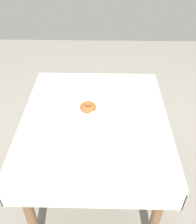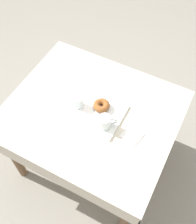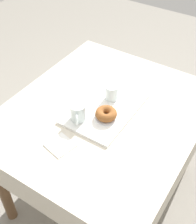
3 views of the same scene
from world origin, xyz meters
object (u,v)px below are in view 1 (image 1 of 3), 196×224
Objects in this scene: serving_tray at (95,118)px; water_glass_near at (95,120)px; donut_plate_left at (88,110)px; paper_napkin at (102,90)px; tea_mug_left at (105,98)px; sugar_donut_left at (88,107)px; dining_table at (95,129)px.

serving_tray is 5.41× the size of water_glass_near.
donut_plate_left is 1.00× the size of paper_napkin.
water_glass_near is (0.08, 0.01, 0.05)m from serving_tray.
tea_mug_left is 1.33× the size of water_glass_near.
sugar_donut_left is 0.28m from paper_napkin.
sugar_donut_left is (-0.05, -0.05, 0.16)m from dining_table.
sugar_donut_left is 0.95× the size of paper_napkin.
serving_tray is 0.34m from paper_napkin.
paper_napkin is at bearing 161.37° from donut_plate_left.
donut_plate_left is (0.08, -0.11, -0.04)m from tea_mug_left.
serving_tray is 3.94× the size of donut_plate_left.
tea_mug_left is at bearing 165.28° from water_glass_near.
tea_mug_left is 1.02× the size of sugar_donut_left.
paper_napkin is (-0.27, 0.09, -0.02)m from donut_plate_left.
paper_napkin reaches higher than dining_table.
paper_napkin is at bearing 161.37° from sugar_donut_left.
serving_tray reaches higher than dining_table.
tea_mug_left is 0.19m from paper_napkin.
sugar_donut_left is (-0.07, -0.05, 0.04)m from serving_tray.
donut_plate_left reaches higher than dining_table.
water_glass_near is 0.73× the size of donut_plate_left.
tea_mug_left reaches higher than paper_napkin.
water_glass_near reaches higher than dining_table.
paper_napkin is (-0.27, 0.09, -0.04)m from sugar_donut_left.
dining_table is at bearing -26.80° from tea_mug_left.
serving_tray is 0.17m from tea_mug_left.
tea_mug_left reaches higher than donut_plate_left.
donut_plate_left is at bearing 90.00° from sugar_donut_left.
water_glass_near is at bearing -14.72° from tea_mug_left.
dining_table is 10.21× the size of sugar_donut_left.
water_glass_near is at bearing 4.70° from dining_table.
water_glass_near is at bearing -4.89° from paper_napkin.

